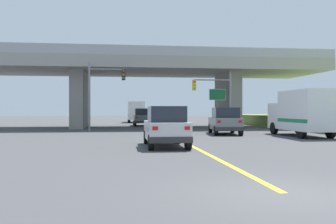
{
  "coord_description": "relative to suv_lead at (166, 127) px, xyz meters",
  "views": [
    {
      "loc": [
        -3.54,
        -7.83,
        1.83
      ],
      "look_at": [
        -0.18,
        19.35,
        1.69
      ],
      "focal_mm": 39.99,
      "sensor_mm": 36.0,
      "label": 1
    }
  ],
  "objects": [
    {
      "name": "suv_crossing",
      "position": [
        5.6,
        9.12,
        0.0
      ],
      "size": [
        2.55,
        4.81,
        2.02
      ],
      "rotation": [
        0.0,
        0.0,
        -0.12
      ],
      "color": "slate",
      "rests_on": "ground"
    },
    {
      "name": "sedan_oncoming",
      "position": [
        0.22,
        25.48,
        0.0
      ],
      "size": [
        2.04,
        4.72,
        2.02
      ],
      "color": "slate",
      "rests_on": "ground"
    },
    {
      "name": "overpass_bridge",
      "position": [
        1.36,
        21.01,
        4.73
      ],
      "size": [
        34.58,
        10.29,
        7.82
      ],
      "color": "gray",
      "rests_on": "ground"
    },
    {
      "name": "box_truck",
      "position": [
        10.31,
        6.11,
        0.64
      ],
      "size": [
        2.33,
        6.5,
        3.18
      ],
      "color": "silver",
      "rests_on": "ground"
    },
    {
      "name": "lane_divider_stripe",
      "position": [
        1.36,
        3.58,
        -1.01
      ],
      "size": [
        0.2,
        28.53,
        0.01
      ],
      "primitive_type": "cube",
      "color": "yellow",
      "rests_on": "ground"
    },
    {
      "name": "highway_sign",
      "position": [
        7.29,
        17.8,
        2.0
      ],
      "size": [
        1.7,
        0.17,
        4.09
      ],
      "color": "#56595E",
      "rests_on": "ground"
    },
    {
      "name": "suv_lead",
      "position": [
        0.0,
        0.0,
        0.0
      ],
      "size": [
        1.98,
        4.4,
        2.02
      ],
      "color": "silver",
      "rests_on": "ground"
    },
    {
      "name": "ground",
      "position": [
        1.36,
        21.01,
        -1.01
      ],
      "size": [
        160.0,
        160.0,
        0.0
      ],
      "primitive_type": "plane",
      "color": "#424244"
    },
    {
      "name": "traffic_signal_nearside",
      "position": [
        6.48,
        14.93,
        2.36
      ],
      "size": [
        3.63,
        0.36,
        5.25
      ],
      "color": "slate",
      "rests_on": "ground"
    },
    {
      "name": "traffic_signal_farside",
      "position": [
        -3.99,
        15.09,
        2.88
      ],
      "size": [
        3.26,
        0.36,
        6.05
      ],
      "color": "slate",
      "rests_on": "ground"
    },
    {
      "name": "semi_truck_distant",
      "position": [
        -0.11,
        37.47,
        0.6
      ],
      "size": [
        2.33,
        7.07,
        3.05
      ],
      "color": "silver",
      "rests_on": "ground"
    }
  ]
}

